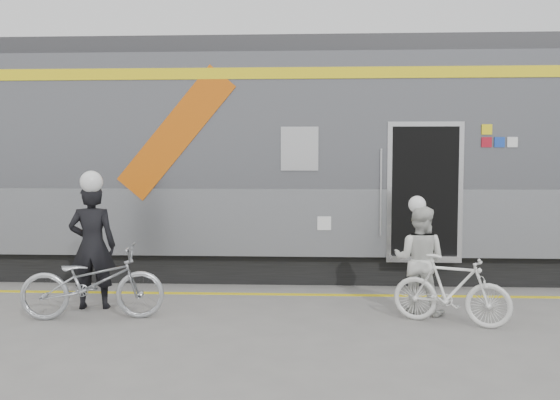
# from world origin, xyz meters

# --- Properties ---
(ground) EXTENTS (90.00, 90.00, 0.00)m
(ground) POSITION_xyz_m (0.00, 0.00, 0.00)
(ground) COLOR slate
(ground) RESTS_ON ground
(train) EXTENTS (24.00, 3.17, 4.10)m
(train) POSITION_xyz_m (0.26, 4.19, 2.05)
(train) COLOR black
(train) RESTS_ON ground
(safety_strip) EXTENTS (24.00, 0.12, 0.01)m
(safety_strip) POSITION_xyz_m (0.00, 2.15, 0.00)
(safety_strip) COLOR yellow
(safety_strip) RESTS_ON ground
(man) EXTENTS (0.69, 0.50, 1.75)m
(man) POSITION_xyz_m (-2.41, 1.20, 0.88)
(man) COLOR black
(man) RESTS_ON ground
(bicycle_left) EXTENTS (1.91, 0.89, 0.97)m
(bicycle_left) POSITION_xyz_m (-2.21, 0.65, 0.48)
(bicycle_left) COLOR #AEB1B6
(bicycle_left) RESTS_ON ground
(woman) EXTENTS (0.87, 0.78, 1.46)m
(woman) POSITION_xyz_m (2.10, 1.16, 0.73)
(woman) COLOR silver
(woman) RESTS_ON ground
(bicycle_right) EXTENTS (1.51, 0.96, 0.88)m
(bicycle_right) POSITION_xyz_m (2.40, 0.61, 0.44)
(bicycle_right) COLOR silver
(bicycle_right) RESTS_ON ground
(helmet_man) EXTENTS (0.30, 0.30, 0.30)m
(helmet_man) POSITION_xyz_m (-2.41, 1.20, 1.91)
(helmet_man) COLOR white
(helmet_man) RESTS_ON man
(helmet_woman) EXTENTS (0.23, 0.23, 0.23)m
(helmet_woman) POSITION_xyz_m (2.10, 1.16, 1.57)
(helmet_woman) COLOR white
(helmet_woman) RESTS_ON woman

